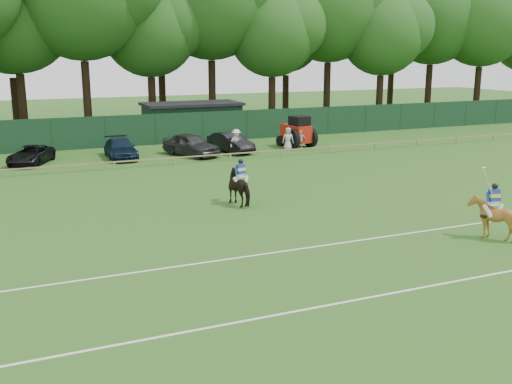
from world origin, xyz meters
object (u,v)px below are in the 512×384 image
spectator_right (288,139)px  tractor (297,132)px  spectator_left (236,142)px  utility_shed (192,120)px  suv_black (31,155)px  hatch_grey (191,145)px  sedan_navy (121,149)px  spectator_mid (300,140)px  horse_chestnut (492,218)px  estate_black (231,143)px  horse_dark (241,187)px

spectator_right → tractor: 1.74m
spectator_left → utility_shed: 10.04m
suv_black → hatch_grey: 10.94m
utility_shed → sedan_navy: bearing=-133.7°
suv_black → spectator_mid: size_ratio=2.97×
sedan_navy → spectator_right: size_ratio=2.73×
horse_chestnut → hatch_grey: horse_chestnut is taller
horse_chestnut → estate_black: horse_chestnut is taller
horse_chestnut → suv_black: bearing=-44.6°
spectator_left → utility_shed: bearing=66.9°
suv_black → utility_shed: bearing=54.6°
horse_chestnut → spectator_left: (-2.13, 22.85, 0.06)m
hatch_grey → spectator_left: (3.18, -0.82, 0.12)m
suv_black → estate_black: 14.09m
spectator_mid → suv_black: bearing=-174.0°
spectator_mid → hatch_grey: bearing=-172.6°
horse_chestnut → sedan_navy: 26.69m
horse_dark → sedan_navy: (-2.95, 15.49, -0.18)m
utility_shed → tractor: bearing=-55.6°
suv_black → hatch_grey: (10.88, -1.13, 0.20)m
sedan_navy → spectator_left: (8.07, -1.81, 0.25)m
spectator_right → tractor: size_ratio=0.54×
sedan_navy → spectator_right: (12.44, -1.52, 0.18)m
horse_chestnut → spectator_right: (2.24, 23.15, -0.01)m
horse_dark → utility_shed: 24.21m
suv_black → sedan_navy: sedan_navy is taller
hatch_grey → spectator_right: 7.56m
estate_black → tractor: 5.72m
hatch_grey → spectator_right: (7.55, -0.53, 0.05)m
horse_dark → suv_black: bearing=-73.3°
utility_shed → horse_dark: bearing=-101.7°
suv_black → utility_shed: utility_shed is taller
spectator_mid → utility_shed: bearing=131.1°
horse_dark → hatch_grey: horse_dark is taller
sedan_navy → utility_shed: size_ratio=0.56×
spectator_mid → estate_black: bearing=-178.5°
spectator_right → tractor: tractor is taller
horse_chestnut → horse_dark: bearing=-39.4°
spectator_mid → utility_shed: utility_shed is taller
spectator_left → horse_chestnut: bearing=-109.1°
tractor → spectator_left: bearing=-176.6°
horse_chestnut → spectator_mid: size_ratio=1.18×
horse_chestnut → utility_shed: utility_shed is taller
estate_black → utility_shed: utility_shed is taller
horse_chestnut → suv_black: 29.62m
horse_dark → spectator_right: bearing=-137.2°
horse_dark → spectator_left: bearing=-123.6°
spectator_mid → sedan_navy: bearing=-175.5°
suv_black → estate_black: size_ratio=0.99×
horse_dark → tractor: (10.83, 15.04, 0.30)m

